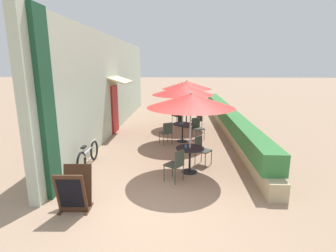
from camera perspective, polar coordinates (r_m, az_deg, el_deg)
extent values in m
plane|color=#9E7F66|center=(5.81, -3.38, -17.85)|extent=(120.00, 120.00, 0.00)
cube|color=#B2C1AD|center=(12.63, -11.62, 8.87)|extent=(0.24, 14.52, 4.20)
cube|color=#19472D|center=(6.34, -24.91, 3.88)|extent=(0.12, 0.56, 4.20)
cube|color=maroon|center=(12.01, -11.49, 3.62)|extent=(0.08, 0.96, 2.10)
cube|color=beige|center=(11.80, -10.30, 9.86)|extent=(0.78, 1.80, 0.30)
cube|color=tan|center=(12.60, 12.72, 0.18)|extent=(0.44, 13.52, 0.45)
cube|color=#387A3D|center=(12.50, 12.84, 2.43)|extent=(0.60, 12.84, 0.56)
cylinder|color=black|center=(7.62, 4.69, -9.86)|extent=(0.44, 0.44, 0.02)
cylinder|color=black|center=(7.49, 4.74, -7.40)|extent=(0.06, 0.06, 0.70)
cylinder|color=black|center=(7.38, 4.79, -4.86)|extent=(0.80, 0.80, 0.02)
cylinder|color=#B7B7BC|center=(7.27, 4.85, -1.97)|extent=(0.04, 0.04, 2.19)
cone|color=red|center=(7.08, 5.00, 5.55)|extent=(2.38, 2.38, 0.38)
sphere|color=#B7B7BC|center=(7.06, 5.03, 7.14)|extent=(0.07, 0.07, 0.07)
cube|color=#384238|center=(6.90, 1.26, -8.42)|extent=(0.56, 0.56, 0.04)
cube|color=#384238|center=(6.72, 2.53, -7.11)|extent=(0.25, 0.33, 0.42)
cylinder|color=#384238|center=(7.22, 0.99, -9.34)|extent=(0.02, 0.02, 0.45)
cylinder|color=#384238|center=(6.96, -0.86, -10.23)|extent=(0.02, 0.02, 0.45)
cylinder|color=#384238|center=(7.02, 3.35, -10.03)|extent=(0.02, 0.02, 0.45)
cylinder|color=#384238|center=(6.76, 1.54, -10.99)|extent=(0.02, 0.02, 0.45)
cube|color=#384238|center=(8.06, 7.73, -5.33)|extent=(0.56, 0.56, 0.04)
cube|color=#384238|center=(8.08, 6.65, -3.67)|extent=(0.25, 0.33, 0.42)
cylinder|color=#384238|center=(7.90, 8.12, -7.45)|extent=(0.02, 0.02, 0.45)
cylinder|color=#384238|center=(8.19, 9.42, -6.73)|extent=(0.02, 0.02, 0.45)
cylinder|color=#384238|center=(8.07, 5.91, -6.92)|extent=(0.02, 0.02, 0.45)
cylinder|color=#384238|center=(8.36, 7.26, -6.24)|extent=(0.02, 0.02, 0.45)
cylinder|color=teal|center=(7.34, 3.92, -4.46)|extent=(0.07, 0.07, 0.09)
cylinder|color=black|center=(10.50, 3.14, -3.31)|extent=(0.44, 0.44, 0.02)
cylinder|color=black|center=(10.41, 3.16, -1.47)|extent=(0.06, 0.06, 0.70)
cylinder|color=black|center=(10.33, 3.18, 0.41)|extent=(0.80, 0.80, 0.02)
cylinder|color=#B7B7BC|center=(10.25, 3.21, 2.51)|extent=(0.04, 0.04, 2.19)
cone|color=red|center=(10.12, 3.28, 7.86)|extent=(2.38, 2.38, 0.38)
sphere|color=#B7B7BC|center=(10.10, 3.30, 8.97)|extent=(0.07, 0.07, 0.07)
cube|color=#384238|center=(10.76, 6.60, -0.56)|extent=(0.54, 0.54, 0.04)
cube|color=#384238|center=(10.87, 6.10, 0.72)|extent=(0.35, 0.21, 0.42)
cylinder|color=#384238|center=(10.58, 6.28, -2.06)|extent=(0.02, 0.02, 0.45)
cylinder|color=#384238|center=(10.77, 7.89, -1.82)|extent=(0.02, 0.02, 0.45)
cylinder|color=#384238|center=(10.87, 5.25, -1.61)|extent=(0.02, 0.02, 0.45)
cylinder|color=#384238|center=(11.06, 6.84, -1.40)|extent=(0.02, 0.02, 0.45)
cube|color=#384238|center=(10.05, -0.51, -1.46)|extent=(0.54, 0.54, 0.04)
cube|color=#384238|center=(9.84, -0.04, -0.52)|extent=(0.35, 0.21, 0.42)
cylinder|color=#384238|center=(10.34, -0.04, -2.33)|extent=(0.02, 0.02, 0.45)
cylinder|color=#384238|center=(10.20, -1.86, -2.57)|extent=(0.02, 0.02, 0.45)
cylinder|color=#384238|center=(10.04, 0.87, -2.82)|extent=(0.02, 0.02, 0.45)
cylinder|color=#384238|center=(9.88, -0.99, -3.07)|extent=(0.02, 0.02, 0.45)
cylinder|color=teal|center=(10.21, 2.80, 0.59)|extent=(0.07, 0.07, 0.09)
cylinder|color=black|center=(12.94, 3.99, -0.16)|extent=(0.44, 0.44, 0.02)
cylinder|color=black|center=(12.86, 4.02, 1.35)|extent=(0.06, 0.06, 0.70)
cylinder|color=black|center=(12.79, 4.04, 2.88)|extent=(0.80, 0.80, 0.02)
cylinder|color=#B7B7BC|center=(12.73, 4.07, 4.59)|extent=(0.04, 0.04, 2.19)
cone|color=red|center=(12.62, 4.14, 8.90)|extent=(2.38, 2.38, 0.38)
sphere|color=#B7B7BC|center=(12.61, 4.16, 9.79)|extent=(0.07, 0.07, 0.07)
cube|color=#384238|center=(12.30, 6.23, 1.18)|extent=(0.56, 0.56, 0.04)
cube|color=#384238|center=(12.38, 6.89, 2.23)|extent=(0.26, 0.32, 0.42)
cylinder|color=#384238|center=(12.36, 5.03, 0.20)|extent=(0.02, 0.02, 0.45)
cylinder|color=#384238|center=(12.10, 6.14, -0.11)|extent=(0.02, 0.02, 0.45)
cylinder|color=#384238|center=(12.59, 6.27, 0.41)|extent=(0.02, 0.02, 0.45)
cylinder|color=#384238|center=(12.34, 7.39, 0.11)|extent=(0.02, 0.02, 0.45)
cube|color=#384238|center=(13.41, 2.00, 2.25)|extent=(0.56, 0.56, 0.04)
cube|color=#384238|center=(13.26, 1.37, 3.05)|extent=(0.26, 0.32, 0.42)
cylinder|color=#384238|center=(13.42, 3.07, 1.27)|extent=(0.02, 0.02, 0.45)
cylinder|color=#384238|center=(13.70, 2.12, 1.52)|extent=(0.02, 0.02, 0.45)
cylinder|color=#384238|center=(13.21, 1.85, 1.08)|extent=(0.02, 0.02, 0.45)
cylinder|color=#384238|center=(13.49, 0.91, 1.34)|extent=(0.02, 0.02, 0.45)
cylinder|color=#23232D|center=(13.50, 2.80, 1.38)|extent=(0.11, 0.11, 0.47)
cylinder|color=#23232D|center=(13.62, 2.38, 1.50)|extent=(0.11, 0.11, 0.47)
cube|color=#23232D|center=(13.45, 2.30, 2.63)|extent=(0.47, 0.46, 0.12)
cube|color=#AD424C|center=(13.34, 1.94, 3.63)|extent=(0.38, 0.40, 0.50)
sphere|color=#A87556|center=(13.29, 2.02, 5.21)|extent=(0.20, 0.20, 0.20)
cylinder|color=white|center=(12.71, 4.75, 3.07)|extent=(0.07, 0.07, 0.09)
torus|color=black|center=(8.77, -15.77, -5.11)|extent=(0.06, 0.63, 0.63)
torus|color=black|center=(7.81, -18.34, -7.57)|extent=(0.06, 0.63, 0.63)
cylinder|color=silver|center=(8.23, -17.06, -5.14)|extent=(0.05, 0.85, 0.04)
cylinder|color=silver|center=(8.11, -17.44, -6.60)|extent=(0.04, 0.62, 0.41)
cylinder|color=silver|center=(7.94, -17.84, -5.16)|extent=(0.04, 0.04, 0.22)
cube|color=black|center=(7.90, -17.90, -4.40)|extent=(0.10, 0.22, 0.05)
cylinder|color=silver|center=(8.64, -16.00, -3.12)|extent=(0.03, 0.46, 0.03)
cube|color=#422819|center=(6.11, -19.07, -12.06)|extent=(0.61, 0.26, 0.90)
cube|color=black|center=(6.12, -19.02, -11.83)|extent=(0.50, 0.18, 0.68)
cube|color=#422819|center=(5.78, -20.39, -13.70)|extent=(0.61, 0.26, 0.90)
cube|color=black|center=(5.75, -20.47, -13.63)|extent=(0.50, 0.18, 0.68)
cube|color=#422819|center=(6.06, -16.77, -16.85)|extent=(0.08, 0.48, 0.02)
cube|color=#422819|center=(6.24, -21.89, -16.35)|extent=(0.08, 0.48, 0.02)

